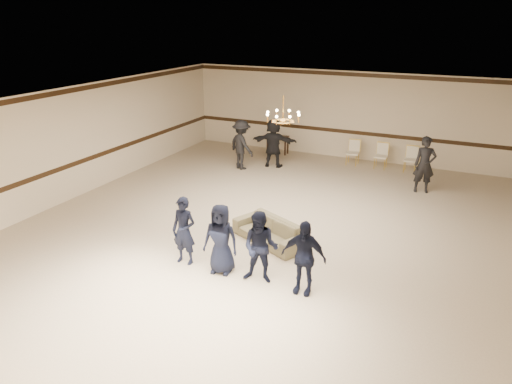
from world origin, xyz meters
TOP-DOWN VIEW (x-y plane):
  - room at (0.00, 0.00)m, footprint 12.01×14.01m
  - chair_rail at (0.00, 6.99)m, footprint 12.00×0.02m
  - crown_molding at (0.00, 6.99)m, footprint 12.00×0.02m
  - chandelier at (0.00, 1.00)m, footprint 0.94×0.94m
  - boy_a at (-0.89, -2.31)m, footprint 0.56×0.37m
  - boy_b at (0.01, -2.31)m, footprint 0.80×0.58m
  - boy_c at (0.91, -2.31)m, footprint 0.82×0.68m
  - boy_d at (1.81, -2.31)m, footprint 0.90×0.41m
  - settee at (0.37, -0.64)m, footprint 2.05×1.48m
  - adult_left at (-2.77, 4.11)m, footprint 1.28×1.07m
  - adult_mid at (-1.87, 4.81)m, footprint 1.65×0.75m
  - adult_right at (3.23, 4.41)m, footprint 0.72×0.57m
  - banquet_chair_left at (0.62, 6.22)m, footprint 0.46×0.46m
  - banquet_chair_mid at (1.62, 6.22)m, footprint 0.43×0.43m
  - banquet_chair_right at (2.62, 6.22)m, footprint 0.44×0.44m
  - console_table at (-2.38, 6.42)m, footprint 0.86×0.43m

SIDE VIEW (x-z plane):
  - settee at x=0.37m, z-range 0.00..0.56m
  - console_table at x=-2.38m, z-range 0.00..0.70m
  - banquet_chair_left at x=0.62m, z-range 0.00..0.88m
  - banquet_chair_mid at x=1.62m, z-range 0.00..0.88m
  - banquet_chair_right at x=2.62m, z-range 0.00..0.88m
  - boy_a at x=-0.89m, z-range 0.00..1.51m
  - boy_b at x=0.01m, z-range 0.00..1.51m
  - boy_c at x=0.91m, z-range 0.00..1.51m
  - boy_d at x=1.81m, z-range 0.00..1.51m
  - adult_left at x=-2.77m, z-range 0.00..1.72m
  - adult_mid at x=-1.87m, z-range 0.00..1.72m
  - adult_right at x=3.23m, z-range 0.00..1.72m
  - chair_rail at x=0.00m, z-range 0.93..1.07m
  - room at x=0.00m, z-range -0.01..3.20m
  - chandelier at x=0.00m, z-range 2.43..3.32m
  - crown_molding at x=0.00m, z-range 3.01..3.15m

